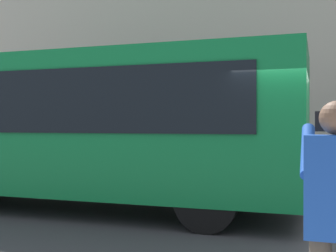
# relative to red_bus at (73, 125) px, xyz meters

# --- Properties ---
(ground_plane) EXTENTS (60.00, 60.00, 0.00)m
(ground_plane) POSITION_rel_red_bus_xyz_m (-4.69, 0.27, -1.68)
(ground_plane) COLOR #38383A
(red_bus) EXTENTS (9.05, 2.54, 3.08)m
(red_bus) POSITION_rel_red_bus_xyz_m (0.00, 0.00, 0.00)
(red_bus) COLOR #0F7238
(red_bus) RESTS_ON ground_plane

